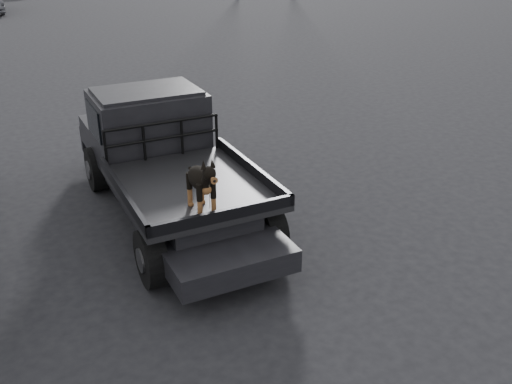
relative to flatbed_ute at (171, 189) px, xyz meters
name	(u,v)px	position (x,y,z in m)	size (l,w,h in m)	color
ground	(206,272)	(-0.12, -1.76, -0.46)	(120.00, 120.00, 0.00)	black
flatbed_ute	(171,189)	(0.00, 0.00, 0.00)	(2.00, 5.40, 0.92)	black
ute_cab	(148,116)	(0.00, 0.95, 0.90)	(1.72, 1.30, 0.88)	black
headache_rack	(163,140)	(0.00, 0.20, 0.74)	(1.80, 0.08, 0.55)	black
dog	(201,183)	(-0.14, -1.74, 0.83)	(0.32, 0.60, 0.74)	black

